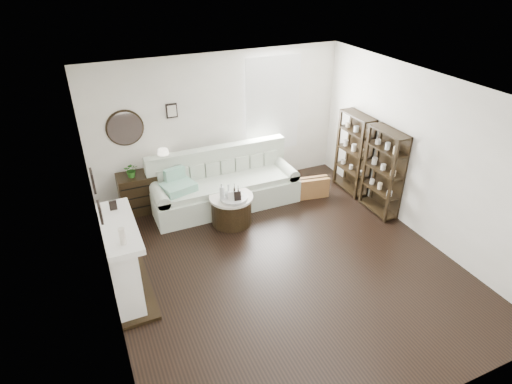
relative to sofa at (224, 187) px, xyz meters
name	(u,v)px	position (x,y,z in m)	size (l,w,h in m)	color
room	(255,107)	(0.93, 0.62, 1.25)	(5.50, 5.50, 5.50)	black
fireplace	(123,263)	(-2.12, -1.78, 0.19)	(0.50, 1.40, 1.84)	white
shelf_unit_far	(354,153)	(2.53, -0.53, 0.45)	(0.30, 0.80, 1.60)	black
shelf_unit_near	(383,172)	(2.53, -1.43, 0.45)	(0.30, 0.80, 1.60)	black
sofa	(224,187)	(0.00, 0.00, 0.00)	(2.73, 0.95, 1.06)	beige
quilt	(178,187)	(-0.89, -0.14, 0.27)	(0.55, 0.45, 0.14)	#289369
suitcase	(313,187)	(1.68, -0.49, -0.15)	(0.61, 0.20, 0.41)	brown
dresser	(150,191)	(-1.31, 0.39, 0.02)	(1.11, 0.48, 0.74)	black
table_lamp	(164,160)	(-0.99, 0.39, 0.59)	(0.26, 0.26, 0.41)	#EDE0C7
potted_plant	(131,170)	(-1.59, 0.34, 0.53)	(0.25, 0.21, 0.27)	#215518
drum_table	(231,209)	(-0.11, -0.68, -0.08)	(0.77, 0.77, 0.54)	black
pedestal_table	(234,200)	(-0.10, -0.81, 0.18)	(0.48, 0.48, 0.58)	silver
eiffel_drum	(234,189)	(-0.02, -0.63, 0.28)	(0.10, 0.10, 0.18)	black
bottle_drum	(222,192)	(-0.30, -0.77, 0.35)	(0.08, 0.08, 0.33)	silver
card_frame_drum	(232,197)	(-0.16, -0.88, 0.28)	(0.14, 0.01, 0.18)	white
eiffel_ped	(238,191)	(-0.01, -0.78, 0.31)	(0.09, 0.09, 0.16)	black
flask_ped	(229,191)	(-0.19, -0.79, 0.36)	(0.14, 0.14, 0.26)	silver
card_frame_ped	(238,196)	(-0.08, -0.94, 0.31)	(0.12, 0.01, 0.16)	black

